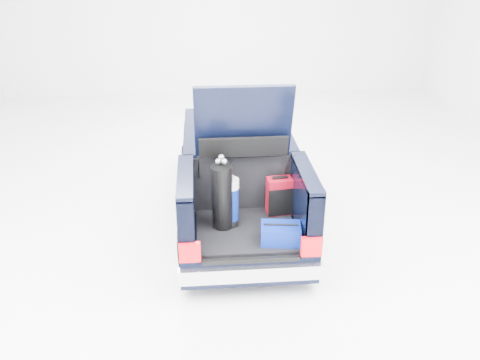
{
  "coord_description": "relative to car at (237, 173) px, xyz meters",
  "views": [
    {
      "loc": [
        -0.56,
        -7.27,
        4.15
      ],
      "look_at": [
        0.0,
        -0.5,
        0.85
      ],
      "focal_mm": 38.0,
      "sensor_mm": 36.0,
      "label": 1
    }
  ],
  "objects": [
    {
      "name": "ground",
      "position": [
        0.0,
        -0.11,
        -0.67
      ],
      "size": [
        14.0,
        14.0,
        0.0
      ],
      "primitive_type": "plane",
      "color": "white",
      "rests_on": "ground"
    },
    {
      "name": "car",
      "position": [
        0.0,
        0.0,
        0.0
      ],
      "size": [
        1.87,
        4.65,
        2.47
      ],
      "color": "black",
      "rests_on": "ground"
    },
    {
      "name": "red_suitcase",
      "position": [
        0.5,
        -1.19,
        0.19
      ],
      "size": [
        0.36,
        0.25,
        0.56
      ],
      "rotation": [
        0.0,
        0.0,
        0.1
      ],
      "color": "maroon",
      "rests_on": "car"
    },
    {
      "name": "black_golf_bag",
      "position": [
        -0.31,
        -1.51,
        0.39
      ],
      "size": [
        0.37,
        0.41,
        1.02
      ],
      "rotation": [
        0.0,
        0.0,
        -0.32
      ],
      "color": "black",
      "rests_on": "car"
    },
    {
      "name": "blue_golf_bag",
      "position": [
        -0.2,
        -1.46,
        0.28
      ],
      "size": [
        0.26,
        0.26,
        0.77
      ],
      "rotation": [
        0.0,
        0.0,
        -0.15
      ],
      "color": "black",
      "rests_on": "car"
    },
    {
      "name": "blue_duffel",
      "position": [
        0.41,
        -1.93,
        0.05
      ],
      "size": [
        0.54,
        0.38,
        0.26
      ],
      "rotation": [
        0.0,
        0.0,
        -0.12
      ],
      "color": "navy",
      "rests_on": "car"
    }
  ]
}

